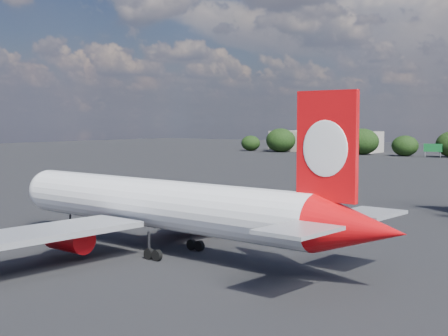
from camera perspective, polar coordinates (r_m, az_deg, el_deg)
The scene contains 4 objects.
ground at distance 100.47m, azimuth 8.64°, elevation -2.50°, with size 500.00×500.00×0.00m, color black.
qantas_airliner at distance 55.42m, azimuth -5.07°, elevation -3.53°, with size 42.80×40.72×13.96m.
terminal_building at distance 247.03m, azimuth 9.20°, elevation 2.42°, with size 42.00×16.00×8.00m.
highway_sign at distance 214.61m, azimuth 18.56°, elevation 1.75°, with size 6.00×0.30×4.50m.
Camera 1 is at (45.42, -28.84, 11.76)m, focal length 50.00 mm.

